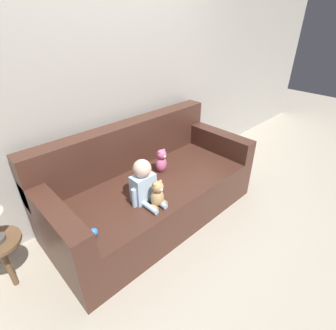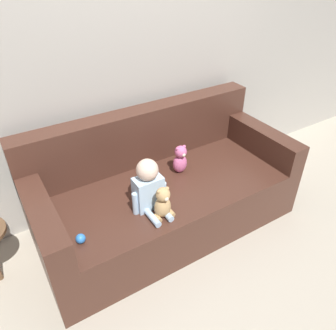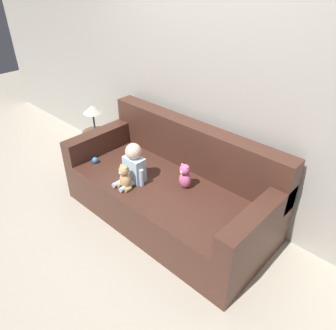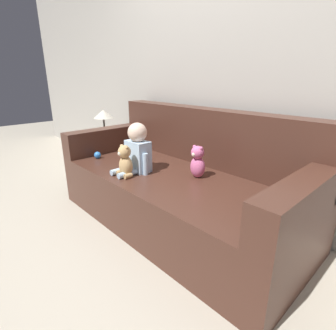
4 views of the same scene
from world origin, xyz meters
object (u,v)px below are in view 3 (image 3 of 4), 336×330
object	(u,v)px
plush_toy_side	(185,176)
side_table	(94,121)
couch	(171,190)
toy_ball	(95,160)
person_baby	(133,165)
teddy_bear_brown	(125,177)

from	to	relation	value
plush_toy_side	side_table	size ratio (longest dim) A/B	0.31
plush_toy_side	side_table	bearing A→B (deg)	176.91
couch	toy_ball	world-z (taller)	couch
person_baby	toy_ball	size ratio (longest dim) A/B	6.20
couch	plush_toy_side	xyz separation A→B (m)	(0.17, -0.00, 0.24)
couch	toy_ball	distance (m)	0.85
teddy_bear_brown	plush_toy_side	bearing A→B (deg)	44.17
toy_ball	side_table	bearing A→B (deg)	143.52
teddy_bear_brown	toy_ball	bearing A→B (deg)	173.03
plush_toy_side	person_baby	bearing A→B (deg)	-149.99
toy_ball	couch	bearing A→B (deg)	21.80
couch	person_baby	size ratio (longest dim) A/B	5.28
person_baby	plush_toy_side	xyz separation A→B (m)	(0.42, 0.24, -0.05)
toy_ball	side_table	world-z (taller)	side_table
teddy_bear_brown	side_table	xyz separation A→B (m)	(-1.08, 0.46, 0.05)
couch	side_table	size ratio (longest dim) A/B	2.57
person_baby	teddy_bear_brown	xyz separation A→B (m)	(0.03, -0.14, -0.06)
person_baby	side_table	distance (m)	1.10
person_baby	side_table	bearing A→B (deg)	162.99
toy_ball	side_table	size ratio (longest dim) A/B	0.08
side_table	person_baby	bearing A→B (deg)	-17.01
teddy_bear_brown	toy_ball	xyz separation A→B (m)	(-0.56, 0.07, -0.08)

